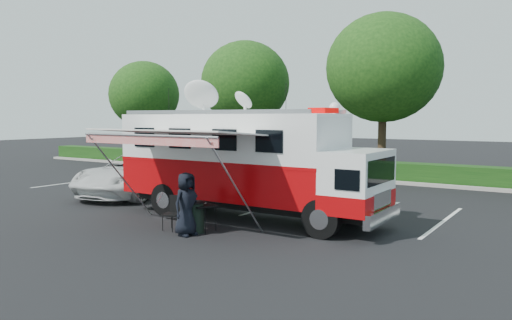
{
  "coord_description": "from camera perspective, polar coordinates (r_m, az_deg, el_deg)",
  "views": [
    {
      "loc": [
        9.08,
        -13.38,
        3.35
      ],
      "look_at": [
        0.0,
        0.5,
        1.9
      ],
      "focal_mm": 35.0,
      "sensor_mm": 36.0,
      "label": 1
    }
  ],
  "objects": [
    {
      "name": "folding_chair",
      "position": [
        15.03,
        -9.3,
        -5.61
      ],
      "size": [
        0.6,
        0.63,
        1.01
      ],
      "color": "black",
      "rests_on": "ground_plane"
    },
    {
      "name": "white_suv",
      "position": [
        22.12,
        -13.08,
        -3.84
      ],
      "size": [
        4.01,
        6.88,
        1.8
      ],
      "primitive_type": "imported",
      "rotation": [
        0.0,
        0.0,
        0.17
      ],
      "color": "silver",
      "rests_on": "ground_plane"
    },
    {
      "name": "back_border",
      "position": [
        27.5,
        16.54,
        8.24
      ],
      "size": [
        60.0,
        6.14,
        8.87
      ],
      "color": "#9E998E",
      "rests_on": "ground_plane"
    },
    {
      "name": "stall_lines",
      "position": [
        19.27,
        2.84,
        -5.01
      ],
      "size": [
        24.12,
        5.5,
        0.01
      ],
      "color": "silver",
      "rests_on": "ground_plane"
    },
    {
      "name": "ground_plane",
      "position": [
        16.51,
        -0.96,
        -6.71
      ],
      "size": [
        120.0,
        120.0,
        0.0
      ],
      "primitive_type": "plane",
      "color": "black",
      "rests_on": "ground"
    },
    {
      "name": "person",
      "position": [
        14.38,
        -7.91,
        -8.52
      ],
      "size": [
        0.67,
        0.94,
        1.79
      ],
      "primitive_type": "imported",
      "rotation": [
        0.0,
        0.0,
        1.45
      ],
      "color": "black",
      "rests_on": "ground_plane"
    },
    {
      "name": "folding_table",
      "position": [
        14.72,
        -6.41,
        -5.2
      ],
      "size": [
        1.11,
        0.94,
        0.8
      ],
      "color": "black",
      "rests_on": "ground_plane"
    },
    {
      "name": "command_truck",
      "position": [
        16.28,
        -1.2,
        -0.19
      ],
      "size": [
        9.14,
        2.52,
        4.39
      ],
      "color": "black",
      "rests_on": "ground_plane"
    },
    {
      "name": "awning",
      "position": [
        14.69,
        -9.64,
        2.88
      ],
      "size": [
        4.99,
        2.58,
        3.01
      ],
      "color": "silver",
      "rests_on": "ground_plane"
    },
    {
      "name": "trash_bin",
      "position": [
        14.6,
        -7.04,
        -6.47
      ],
      "size": [
        0.61,
        0.61,
        0.91
      ],
      "color": "black",
      "rests_on": "ground_plane"
    }
  ]
}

